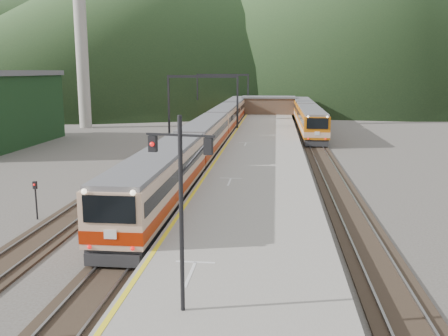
# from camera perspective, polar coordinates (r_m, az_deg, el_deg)

# --- Properties ---
(track_main) EXTENTS (2.60, 200.00, 0.23)m
(track_main) POSITION_cam_1_polar(r_m,az_deg,el_deg) (52.65, -1.68, 1.78)
(track_main) COLOR black
(track_main) RESTS_ON ground
(track_far) EXTENTS (2.60, 200.00, 0.23)m
(track_far) POSITION_cam_1_polar(r_m,az_deg,el_deg) (53.53, -7.00, 1.86)
(track_far) COLOR black
(track_far) RESTS_ON ground
(track_second) EXTENTS (2.60, 200.00, 0.23)m
(track_second) POSITION_cam_1_polar(r_m,az_deg,el_deg) (52.40, 10.89, 1.54)
(track_second) COLOR black
(track_second) RESTS_ON ground
(platform) EXTENTS (8.00, 100.00, 1.00)m
(platform) POSITION_cam_1_polar(r_m,az_deg,el_deg) (50.17, 4.37, 1.79)
(platform) COLOR gray
(platform) RESTS_ON ground
(gantry_near) EXTENTS (9.55, 0.25, 8.00)m
(gantry_near) POSITION_cam_1_polar(r_m,az_deg,el_deg) (67.28, -2.44, 8.53)
(gantry_near) COLOR black
(gantry_near) RESTS_ON ground
(gantry_far) EXTENTS (9.55, 0.25, 8.00)m
(gantry_far) POSITION_cam_1_polar(r_m,az_deg,el_deg) (92.07, -0.16, 9.22)
(gantry_far) COLOR black
(gantry_far) RESTS_ON ground
(smokestack) EXTENTS (1.80, 1.80, 30.00)m
(smokestack) POSITION_cam_1_polar(r_m,az_deg,el_deg) (79.24, -16.08, 15.32)
(smokestack) COLOR #9E998E
(smokestack) RESTS_ON ground
(station_shed) EXTENTS (9.40, 4.40, 3.10)m
(station_shed) POSITION_cam_1_polar(r_m,az_deg,el_deg) (89.71, 5.12, 7.20)
(station_shed) COLOR #4E3A2C
(station_shed) RESTS_ON platform
(hill_a) EXTENTS (180.00, 180.00, 60.00)m
(hill_a) POSITION_cam_1_polar(r_m,az_deg,el_deg) (207.99, -7.47, 16.90)
(hill_a) COLOR #264022
(hill_a) RESTS_ON ground
(hill_b) EXTENTS (220.00, 220.00, 75.00)m
(hill_b) POSITION_cam_1_polar(r_m,az_deg,el_deg) (244.32, 11.87, 17.65)
(hill_b) COLOR #264022
(hill_b) RESTS_ON ground
(hill_d) EXTENTS (200.00, 200.00, 55.00)m
(hill_d) POSITION_cam_1_polar(r_m,az_deg,el_deg) (282.33, -21.49, 14.17)
(hill_d) COLOR #264022
(hill_d) RESTS_ON ground
(main_train) EXTENTS (2.80, 76.79, 3.42)m
(main_train) POSITION_cam_1_polar(r_m,az_deg,el_deg) (58.81, -0.85, 4.60)
(main_train) COLOR tan
(main_train) RESTS_ON track_main
(second_train) EXTENTS (2.89, 39.38, 3.53)m
(second_train) POSITION_cam_1_polar(r_m,az_deg,el_deg) (75.80, 9.43, 5.95)
(second_train) COLOR #B55B0A
(second_train) RESTS_ON track_second
(signal_mast) EXTENTS (2.17, 0.59, 6.26)m
(signal_mast) POSITION_cam_1_polar(r_m,az_deg,el_deg) (15.36, -4.94, -2.96)
(signal_mast) COLOR black
(signal_mast) RESTS_ON platform
(short_signal_b) EXTENTS (0.24, 0.18, 2.27)m
(short_signal_b) POSITION_cam_1_polar(r_m,az_deg,el_deg) (48.44, -5.07, 2.60)
(short_signal_b) COLOR black
(short_signal_b) RESTS_ON ground
(short_signal_c) EXTENTS (0.23, 0.17, 2.27)m
(short_signal_c) POSITION_cam_1_polar(r_m,az_deg,el_deg) (30.97, -20.72, -2.91)
(short_signal_c) COLOR black
(short_signal_c) RESTS_ON ground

